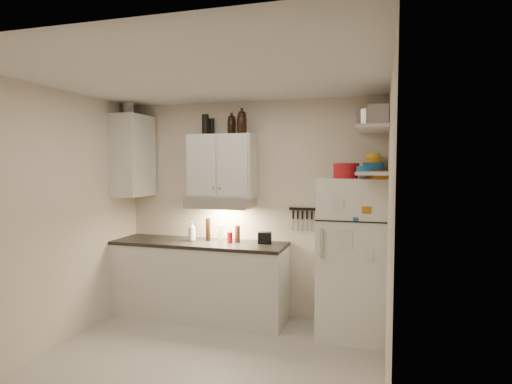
# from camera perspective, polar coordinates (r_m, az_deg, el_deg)

# --- Properties ---
(floor) EXTENTS (3.20, 3.00, 0.02)m
(floor) POSITION_cam_1_polar(r_m,az_deg,el_deg) (4.23, -7.29, -22.38)
(floor) COLOR #B6B0A8
(floor) RESTS_ON ground
(ceiling) EXTENTS (3.20, 3.00, 0.02)m
(ceiling) POSITION_cam_1_polar(r_m,az_deg,el_deg) (3.87, -7.62, 15.07)
(ceiling) COLOR silver
(ceiling) RESTS_ON ground
(back_wall) EXTENTS (3.20, 0.02, 2.60)m
(back_wall) POSITION_cam_1_polar(r_m,az_deg,el_deg) (5.24, -0.73, -2.26)
(back_wall) COLOR beige
(back_wall) RESTS_ON ground
(left_wall) EXTENTS (0.02, 3.00, 2.60)m
(left_wall) POSITION_cam_1_polar(r_m,az_deg,el_deg) (4.72, -25.65, -3.30)
(left_wall) COLOR beige
(left_wall) RESTS_ON ground
(right_wall) EXTENTS (0.02, 3.00, 2.60)m
(right_wall) POSITION_cam_1_polar(r_m,az_deg,el_deg) (3.51, 17.46, -5.42)
(right_wall) COLOR beige
(right_wall) RESTS_ON ground
(base_cabinet) EXTENTS (2.10, 0.60, 0.88)m
(base_cabinet) POSITION_cam_1_polar(r_m,az_deg,el_deg) (5.30, -7.54, -11.68)
(base_cabinet) COLOR silver
(base_cabinet) RESTS_ON floor
(countertop) EXTENTS (2.10, 0.62, 0.04)m
(countertop) POSITION_cam_1_polar(r_m,az_deg,el_deg) (5.20, -7.59, -6.79)
(countertop) COLOR black
(countertop) RESTS_ON base_cabinet
(upper_cabinet) EXTENTS (0.80, 0.33, 0.75)m
(upper_cabinet) POSITION_cam_1_polar(r_m,az_deg,el_deg) (5.14, -4.51, 3.48)
(upper_cabinet) COLOR silver
(upper_cabinet) RESTS_ON back_wall
(side_cabinet) EXTENTS (0.33, 0.55, 1.00)m
(side_cabinet) POSITION_cam_1_polar(r_m,az_deg,el_deg) (5.54, -16.10, 4.66)
(side_cabinet) COLOR silver
(side_cabinet) RESTS_ON left_wall
(range_hood) EXTENTS (0.76, 0.46, 0.12)m
(range_hood) POSITION_cam_1_polar(r_m,az_deg,el_deg) (5.10, -4.75, -1.42)
(range_hood) COLOR silver
(range_hood) RESTS_ON back_wall
(fridge) EXTENTS (0.70, 0.68, 1.70)m
(fridge) POSITION_cam_1_polar(r_m,az_deg,el_deg) (4.74, 12.72, -8.50)
(fridge) COLOR white
(fridge) RESTS_ON floor
(shelf_hi) EXTENTS (0.30, 0.95, 0.03)m
(shelf_hi) POSITION_cam_1_polar(r_m,az_deg,el_deg) (4.50, 15.42, 8.09)
(shelf_hi) COLOR silver
(shelf_hi) RESTS_ON right_wall
(shelf_lo) EXTENTS (0.30, 0.95, 0.03)m
(shelf_lo) POSITION_cam_1_polar(r_m,az_deg,el_deg) (4.49, 15.32, 2.49)
(shelf_lo) COLOR silver
(shelf_lo) RESTS_ON right_wall
(knife_strip) EXTENTS (0.42, 0.02, 0.03)m
(knife_strip) POSITION_cam_1_polar(r_m,az_deg,el_deg) (5.05, 6.80, -2.28)
(knife_strip) COLOR black
(knife_strip) RESTS_ON back_wall
(dutch_oven) EXTENTS (0.31, 0.31, 0.16)m
(dutch_oven) POSITION_cam_1_polar(r_m,az_deg,el_deg) (4.61, 11.93, 2.81)
(dutch_oven) COLOR #AF1419
(dutch_oven) RESTS_ON fridge
(book_stack) EXTENTS (0.26, 0.29, 0.08)m
(book_stack) POSITION_cam_1_polar(r_m,az_deg,el_deg) (4.39, 16.29, 2.19)
(book_stack) COLOR #BC6A17
(book_stack) RESTS_ON fridge
(spice_jar) EXTENTS (0.07, 0.07, 0.10)m
(spice_jar) POSITION_cam_1_polar(r_m,az_deg,el_deg) (4.58, 13.52, 2.41)
(spice_jar) COLOR silver
(spice_jar) RESTS_ON fridge
(stock_pot) EXTENTS (0.35, 0.35, 0.22)m
(stock_pot) POSITION_cam_1_polar(r_m,az_deg,el_deg) (4.89, 14.99, 9.23)
(stock_pot) COLOR silver
(stock_pot) RESTS_ON shelf_hi
(tin_a) EXTENTS (0.25, 0.24, 0.21)m
(tin_a) POSITION_cam_1_polar(r_m,az_deg,el_deg) (4.52, 16.04, 9.62)
(tin_a) COLOR #AAAAAD
(tin_a) RESTS_ON shelf_hi
(tin_b) EXTENTS (0.19, 0.19, 0.19)m
(tin_b) POSITION_cam_1_polar(r_m,az_deg,el_deg) (4.26, 15.99, 9.82)
(tin_b) COLOR #AAAAAD
(tin_b) RESTS_ON shelf_hi
(bowl_teal) EXTENTS (0.23, 0.23, 0.09)m
(bowl_teal) POSITION_cam_1_polar(r_m,az_deg,el_deg) (4.80, 15.39, 3.28)
(bowl_teal) COLOR #185989
(bowl_teal) RESTS_ON shelf_lo
(bowl_orange) EXTENTS (0.18, 0.18, 0.05)m
(bowl_orange) POSITION_cam_1_polar(r_m,az_deg,el_deg) (4.82, 15.39, 4.14)
(bowl_orange) COLOR orange
(bowl_orange) RESTS_ON bowl_teal
(bowl_yellow) EXTENTS (0.14, 0.14, 0.05)m
(bowl_yellow) POSITION_cam_1_polar(r_m,az_deg,el_deg) (4.82, 15.40, 4.73)
(bowl_yellow) COLOR #C8D225
(bowl_yellow) RESTS_ON bowl_orange
(plates) EXTENTS (0.23, 0.23, 0.05)m
(plates) POSITION_cam_1_polar(r_m,az_deg,el_deg) (4.43, 14.55, 3.01)
(plates) COLOR #185989
(plates) RESTS_ON shelf_lo
(growler_a) EXTENTS (0.12, 0.12, 0.24)m
(growler_a) POSITION_cam_1_polar(r_m,az_deg,el_deg) (5.16, -3.27, 8.98)
(growler_a) COLOR black
(growler_a) RESTS_ON upper_cabinet
(growler_b) EXTENTS (0.15, 0.15, 0.27)m
(growler_b) POSITION_cam_1_polar(r_m,az_deg,el_deg) (5.00, -1.89, 9.34)
(growler_b) COLOR black
(growler_b) RESTS_ON upper_cabinet
(thermos_a) EXTENTS (0.09, 0.09, 0.20)m
(thermos_a) POSITION_cam_1_polar(r_m,az_deg,el_deg) (5.30, -5.94, 8.63)
(thermos_a) COLOR black
(thermos_a) RESTS_ON upper_cabinet
(thermos_b) EXTENTS (0.11, 0.11, 0.24)m
(thermos_b) POSITION_cam_1_polar(r_m,az_deg,el_deg) (5.23, -6.77, 8.91)
(thermos_b) COLOR black
(thermos_b) RESTS_ON upper_cabinet
(side_jar) EXTENTS (0.16, 0.16, 0.18)m
(side_jar) POSITION_cam_1_polar(r_m,az_deg,el_deg) (5.63, -16.66, 10.65)
(side_jar) COLOR silver
(side_jar) RESTS_ON side_cabinet
(soap_bottle) EXTENTS (0.14, 0.14, 0.27)m
(soap_bottle) POSITION_cam_1_polar(r_m,az_deg,el_deg) (5.22, -8.54, -5.06)
(soap_bottle) COLOR silver
(soap_bottle) RESTS_ON countertop
(pepper_mill) EXTENTS (0.07, 0.07, 0.20)m
(pepper_mill) POSITION_cam_1_polar(r_m,az_deg,el_deg) (5.10, -2.50, -5.59)
(pepper_mill) COLOR #5C2E1B
(pepper_mill) RESTS_ON countertop
(oil_bottle) EXTENTS (0.05, 0.05, 0.26)m
(oil_bottle) POSITION_cam_1_polar(r_m,az_deg,el_deg) (5.25, -6.38, -5.03)
(oil_bottle) COLOR #485B16
(oil_bottle) RESTS_ON countertop
(vinegar_bottle) EXTENTS (0.07, 0.07, 0.28)m
(vinegar_bottle) POSITION_cam_1_polar(r_m,az_deg,el_deg) (5.22, -6.41, -4.98)
(vinegar_bottle) COLOR black
(vinegar_bottle) RESTS_ON countertop
(clear_bottle) EXTENTS (0.09, 0.09, 0.20)m
(clear_bottle) POSITION_cam_1_polar(r_m,az_deg,el_deg) (5.21, -4.74, -5.42)
(clear_bottle) COLOR silver
(clear_bottle) RESTS_ON countertop
(red_jar) EXTENTS (0.08, 0.08, 0.13)m
(red_jar) POSITION_cam_1_polar(r_m,az_deg,el_deg) (5.08, -3.51, -6.04)
(red_jar) COLOR #AF1419
(red_jar) RESTS_ON countertop
(caddy) EXTENTS (0.17, 0.14, 0.13)m
(caddy) POSITION_cam_1_polar(r_m,az_deg,el_deg) (5.02, 1.18, -6.13)
(caddy) COLOR black
(caddy) RESTS_ON countertop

